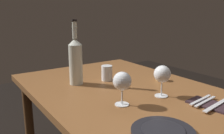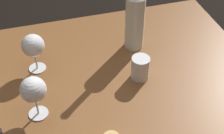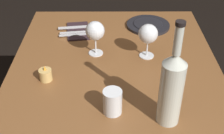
{
  "view_description": "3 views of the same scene",
  "coord_description": "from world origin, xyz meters",
  "px_view_note": "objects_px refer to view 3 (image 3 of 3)",
  "views": [
    {
      "loc": [
        0.99,
        -0.76,
        1.17
      ],
      "look_at": [
        -0.04,
        -0.05,
        0.86
      ],
      "focal_mm": 38.17,
      "sensor_mm": 36.0,
      "label": 1
    },
    {
      "loc": [
        0.16,
        0.84,
        1.59
      ],
      "look_at": [
        -0.08,
        0.02,
        0.83
      ],
      "focal_mm": 52.71,
      "sensor_mm": 36.0,
      "label": 2
    },
    {
      "loc": [
        -0.99,
        0.02,
        1.49
      ],
      "look_at": [
        -0.06,
        0.01,
        0.84
      ],
      "focal_mm": 49.22,
      "sensor_mm": 36.0,
      "label": 3
    }
  ],
  "objects_px": {
    "wine_glass_left": "(95,31)",
    "water_tumbler": "(112,103)",
    "wine_bottle": "(172,87)",
    "dinner_plate": "(148,25)",
    "fork_inner": "(78,32)",
    "wine_glass_right": "(148,34)",
    "folded_napkin": "(78,31)",
    "votive_candle": "(46,75)",
    "fork_outer": "(77,35)",
    "table_knife": "(79,27)"
  },
  "relations": [
    {
      "from": "folded_napkin",
      "to": "fork_inner",
      "type": "distance_m",
      "value": 0.03
    },
    {
      "from": "wine_bottle",
      "to": "dinner_plate",
      "type": "height_order",
      "value": "wine_bottle"
    },
    {
      "from": "wine_bottle",
      "to": "folded_napkin",
      "type": "height_order",
      "value": "wine_bottle"
    },
    {
      "from": "wine_bottle",
      "to": "fork_inner",
      "type": "relative_size",
      "value": 2.07
    },
    {
      "from": "wine_glass_left",
      "to": "wine_bottle",
      "type": "relative_size",
      "value": 0.43
    },
    {
      "from": "fork_outer",
      "to": "wine_bottle",
      "type": "bearing_deg",
      "value": -148.32
    },
    {
      "from": "fork_inner",
      "to": "wine_glass_left",
      "type": "bearing_deg",
      "value": -151.65
    },
    {
      "from": "fork_outer",
      "to": "dinner_plate",
      "type": "bearing_deg",
      "value": -73.54
    },
    {
      "from": "water_tumbler",
      "to": "folded_napkin",
      "type": "bearing_deg",
      "value": 16.26
    },
    {
      "from": "dinner_plate",
      "to": "wine_glass_right",
      "type": "bearing_deg",
      "value": 172.93
    },
    {
      "from": "dinner_plate",
      "to": "folded_napkin",
      "type": "relative_size",
      "value": 1.11
    },
    {
      "from": "wine_bottle",
      "to": "table_knife",
      "type": "height_order",
      "value": "wine_bottle"
    },
    {
      "from": "votive_candle",
      "to": "dinner_plate",
      "type": "bearing_deg",
      "value": -44.48
    },
    {
      "from": "wine_glass_left",
      "to": "votive_candle",
      "type": "xyz_separation_m",
      "value": [
        -0.2,
        0.19,
        -0.09
      ]
    },
    {
      "from": "wine_glass_right",
      "to": "water_tumbler",
      "type": "relative_size",
      "value": 1.7
    },
    {
      "from": "wine_glass_left",
      "to": "dinner_plate",
      "type": "xyz_separation_m",
      "value": [
        0.27,
        -0.27,
        -0.11
      ]
    },
    {
      "from": "wine_glass_right",
      "to": "folded_napkin",
      "type": "height_order",
      "value": "wine_glass_right"
    },
    {
      "from": "fork_inner",
      "to": "table_knife",
      "type": "height_order",
      "value": "same"
    },
    {
      "from": "wine_glass_right",
      "to": "water_tumbler",
      "type": "xyz_separation_m",
      "value": [
        -0.36,
        0.16,
        -0.07
      ]
    },
    {
      "from": "wine_glass_right",
      "to": "votive_candle",
      "type": "distance_m",
      "value": 0.47
    },
    {
      "from": "dinner_plate",
      "to": "table_knife",
      "type": "height_order",
      "value": "dinner_plate"
    },
    {
      "from": "fork_outer",
      "to": "fork_inner",
      "type": "bearing_deg",
      "value": 0.0
    },
    {
      "from": "water_tumbler",
      "to": "folded_napkin",
      "type": "relative_size",
      "value": 0.45
    },
    {
      "from": "wine_bottle",
      "to": "dinner_plate",
      "type": "relative_size",
      "value": 1.65
    },
    {
      "from": "water_tumbler",
      "to": "folded_napkin",
      "type": "xyz_separation_m",
      "value": [
        0.6,
        0.17,
        -0.04
      ]
    },
    {
      "from": "fork_inner",
      "to": "wine_glass_right",
      "type": "bearing_deg",
      "value": -122.12
    },
    {
      "from": "wine_glass_left",
      "to": "water_tumbler",
      "type": "relative_size",
      "value": 1.72
    },
    {
      "from": "wine_glass_right",
      "to": "fork_inner",
      "type": "bearing_deg",
      "value": 57.88
    },
    {
      "from": "wine_glass_right",
      "to": "fork_inner",
      "type": "height_order",
      "value": "wine_glass_right"
    },
    {
      "from": "wine_glass_right",
      "to": "fork_outer",
      "type": "distance_m",
      "value": 0.39
    },
    {
      "from": "votive_candle",
      "to": "wine_glass_left",
      "type": "bearing_deg",
      "value": -43.9
    },
    {
      "from": "fork_outer",
      "to": "wine_glass_left",
      "type": "bearing_deg",
      "value": -148.02
    },
    {
      "from": "fork_outer",
      "to": "votive_candle",
      "type": "bearing_deg",
      "value": 165.38
    },
    {
      "from": "water_tumbler",
      "to": "fork_inner",
      "type": "height_order",
      "value": "water_tumbler"
    },
    {
      "from": "votive_candle",
      "to": "fork_outer",
      "type": "distance_m",
      "value": 0.37
    },
    {
      "from": "folded_napkin",
      "to": "water_tumbler",
      "type": "bearing_deg",
      "value": -163.74
    },
    {
      "from": "wine_glass_right",
      "to": "fork_inner",
      "type": "relative_size",
      "value": 0.87
    },
    {
      "from": "wine_glass_left",
      "to": "folded_napkin",
      "type": "xyz_separation_m",
      "value": [
        0.21,
        0.1,
        -0.11
      ]
    },
    {
      "from": "wine_bottle",
      "to": "folded_napkin",
      "type": "xyz_separation_m",
      "value": [
        0.64,
        0.36,
        -0.14
      ]
    },
    {
      "from": "votive_candle",
      "to": "dinner_plate",
      "type": "distance_m",
      "value": 0.65
    },
    {
      "from": "water_tumbler",
      "to": "fork_outer",
      "type": "xyz_separation_m",
      "value": [
        0.55,
        0.17,
        -0.03
      ]
    },
    {
      "from": "wine_bottle",
      "to": "fork_outer",
      "type": "xyz_separation_m",
      "value": [
        0.59,
        0.36,
        -0.13
      ]
    },
    {
      "from": "wine_bottle",
      "to": "votive_candle",
      "type": "height_order",
      "value": "wine_bottle"
    },
    {
      "from": "table_knife",
      "to": "fork_outer",
      "type": "bearing_deg",
      "value": 180.0
    },
    {
      "from": "water_tumbler",
      "to": "fork_outer",
      "type": "distance_m",
      "value": 0.57
    },
    {
      "from": "folded_napkin",
      "to": "wine_bottle",
      "type": "bearing_deg",
      "value": -150.38
    },
    {
      "from": "fork_inner",
      "to": "water_tumbler",
      "type": "bearing_deg",
      "value": -163.07
    },
    {
      "from": "votive_candle",
      "to": "fork_inner",
      "type": "height_order",
      "value": "votive_candle"
    },
    {
      "from": "fork_inner",
      "to": "folded_napkin",
      "type": "bearing_deg",
      "value": 0.0
    },
    {
      "from": "wine_glass_left",
      "to": "wine_glass_right",
      "type": "distance_m",
      "value": 0.23
    }
  ]
}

